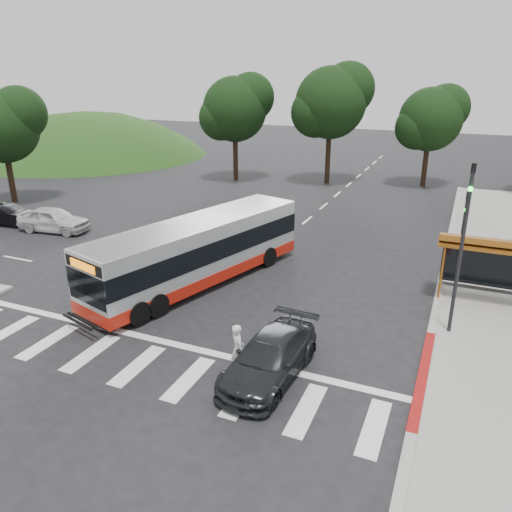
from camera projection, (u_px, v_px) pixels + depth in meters
The scene contains 18 objects.
ground at pixel (208, 306), 21.27m from camera, with size 140.00×140.00×0.00m, color black.
sidewalk_east at pixel (487, 277), 24.09m from camera, with size 4.00×40.00×0.12m, color gray.
curb_east at pixel (443, 270), 24.82m from camera, with size 0.30×40.00×0.15m, color #9E9991.
curb_east_red at pixel (423, 377), 16.21m from camera, with size 0.32×6.00×0.15m, color maroon.
hillside_nw at pixel (89, 155), 58.87m from camera, with size 44.00×44.00×10.00m, color #173F14.
crosswalk_ladder at pixel (138, 365), 16.96m from camera, with size 18.00×2.60×0.01m, color silver.
bus_shelter at pixel (491, 250), 20.87m from camera, with size 4.20×1.60×2.86m.
traffic_signal_ne_tall at pixel (463, 237), 17.67m from camera, with size 0.18×0.37×6.50m.
traffic_signal_ne_short at pixel (464, 223), 24.18m from camera, with size 0.18×0.37×4.00m.
tree_north_a at pixel (332, 101), 42.00m from camera, with size 6.60×6.15×10.17m.
tree_north_b at pixel (431, 118), 41.22m from camera, with size 5.72×5.33×8.43m.
tree_north_c at pixel (236, 108), 43.43m from camera, with size 6.16×5.74×9.30m.
tree_west_a at pixel (3, 125), 36.00m from camera, with size 5.72×5.33×8.43m.
transit_bus at pixel (198, 253), 23.03m from camera, with size 2.53×11.67×3.01m, color #AFB1B4, non-canonical shape.
pedestrian at pixel (238, 349), 16.28m from camera, with size 0.64×0.42×1.77m, color silver.
dark_sedan at pixel (270, 357), 16.15m from camera, with size 1.95×4.80×1.39m, color black.
west_car_white at pixel (53, 220), 30.78m from camera, with size 1.80×4.47×1.52m, color silver.
west_car_black at pixel (5, 214), 32.19m from camera, with size 1.43×4.10×1.35m, color black.
Camera 1 is at (9.43, -16.82, 9.44)m, focal length 35.00 mm.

